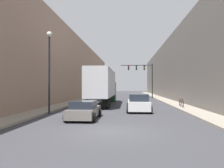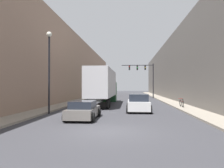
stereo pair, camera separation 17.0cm
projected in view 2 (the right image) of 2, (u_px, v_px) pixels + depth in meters
The scene contains 11 objects.
ground_plane at pixel (108, 131), 11.16m from camera, with size 200.00×200.00×0.00m, color #38383D.
sidewalk_right at pixel (161, 98), 40.49m from camera, with size 2.08×80.00×0.15m.
sidewalk_left at pixel (88, 98), 41.62m from camera, with size 2.08×80.00×0.15m.
building_right at pixel (183, 70), 40.21m from camera, with size 6.00×80.00×10.78m.
building_left at pixel (68, 69), 42.01m from camera, with size 6.00×80.00×11.22m.
semi_truck at pixel (103, 85), 27.52m from camera, with size 2.51×13.77×4.29m.
sedan_car at pixel (83, 110), 15.39m from camera, with size 2.02×4.23×1.28m.
suv_car at pixel (138, 103), 20.00m from camera, with size 2.15×4.47×1.61m.
traffic_signal_gantry at pixel (145, 74), 43.07m from camera, with size 6.32×0.35×6.78m.
street_lamp at pixel (49, 61), 18.30m from camera, with size 0.44×0.44×6.90m.
parked_bicycle at pixel (182, 103), 22.95m from camera, with size 0.44×1.82×0.86m.
Camera 2 is at (1.12, -11.13, 2.30)m, focal length 35.00 mm.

